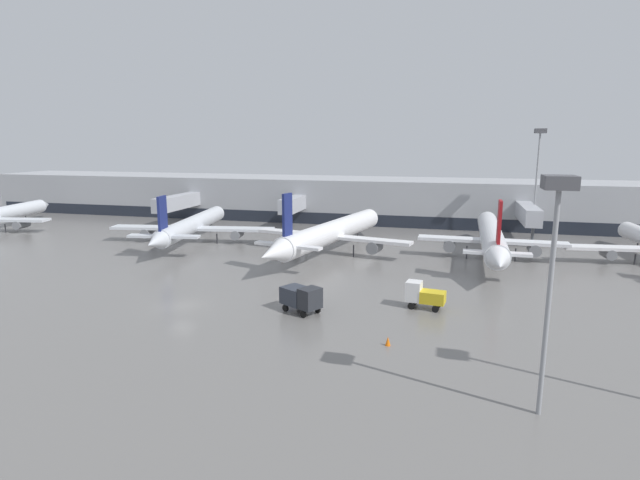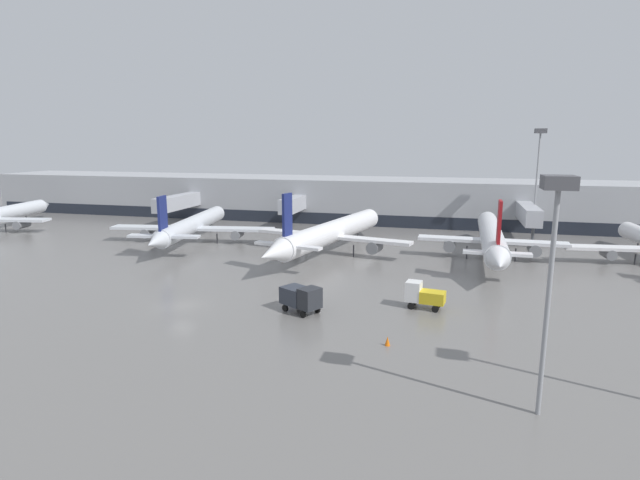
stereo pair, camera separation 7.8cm
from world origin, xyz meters
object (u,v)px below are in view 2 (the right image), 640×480
parked_jet_4 (332,232)px  traffic_cone_1 (387,341)px  parked_jet_0 (192,226)px  service_truck_0 (301,297)px  service_truck_1 (423,295)px  apron_light_mast_1 (555,225)px  parked_jet_3 (492,237)px  apron_light_mast_2 (539,153)px  traffic_cone_0 (283,257)px

parked_jet_4 → traffic_cone_1: bearing=-146.7°
parked_jet_0 → service_truck_0: size_ratio=7.32×
service_truck_1 → apron_light_mast_1: 23.02m
parked_jet_4 → traffic_cone_1: 35.53m
traffic_cone_1 → apron_light_mast_1: (10.46, -8.31, 11.66)m
parked_jet_3 → traffic_cone_1: (-10.62, -35.28, -2.86)m
apron_light_mast_1 → parked_jet_4: bearing=119.2°
apron_light_mast_2 → apron_light_mast_1: bearing=-97.7°
traffic_cone_0 → apron_light_mast_1: 47.09m
traffic_cone_0 → apron_light_mast_1: (28.93, -35.28, 11.68)m
service_truck_0 → service_truck_1: (11.73, 4.27, -0.13)m
parked_jet_4 → service_truck_1: (14.97, -22.65, -1.79)m
parked_jet_3 → parked_jet_4: 23.37m
traffic_cone_1 → apron_light_mast_2: size_ratio=0.04×
parked_jet_4 → service_truck_0: bearing=-160.7°
service_truck_1 → apron_light_mast_2: bearing=-102.6°
parked_jet_0 → service_truck_1: parked_jet_0 is taller
service_truck_0 → parked_jet_3: bearing=85.9°
parked_jet_4 → service_truck_0: size_ratio=8.16×
parked_jet_0 → apron_light_mast_1: (47.88, -43.67, 9.18)m
parked_jet_0 → apron_light_mast_1: apron_light_mast_1 is taller
service_truck_0 → service_truck_1: bearing=50.5°
service_truck_0 → traffic_cone_0: (-9.06, 20.80, -1.21)m
parked_jet_3 → traffic_cone_0: parked_jet_3 is taller
parked_jet_3 → service_truck_1: 26.25m
parked_jet_3 → apron_light_mast_1: 44.46m
parked_jet_0 → parked_jet_4: parked_jet_4 is taller
service_truck_1 → traffic_cone_1: (-2.33, -10.44, -1.06)m
traffic_cone_1 → apron_light_mast_2: 59.00m
service_truck_0 → service_truck_1: same height
traffic_cone_0 → apron_light_mast_2: apron_light_mast_2 is taller
apron_light_mast_2 → traffic_cone_1: bearing=-109.3°
parked_jet_3 → apron_light_mast_1: (-0.16, -43.58, 8.80)m
service_truck_0 → apron_light_mast_2: (28.33, 47.79, 13.31)m
parked_jet_3 → service_truck_0: size_ratio=8.02×
parked_jet_4 → service_truck_0: parked_jet_4 is taller
traffic_cone_0 → service_truck_1: bearing=-38.5°
traffic_cone_1 → traffic_cone_0: bearing=124.4°
parked_jet_4 → parked_jet_0: bearing=97.2°
service_truck_1 → apron_light_mast_2: (16.60, 43.53, 13.44)m
service_truck_0 → traffic_cone_0: size_ratio=6.22×
parked_jet_4 → apron_light_mast_1: apron_light_mast_1 is taller
service_truck_1 → traffic_cone_1: size_ratio=5.15×
traffic_cone_1 → apron_light_mast_2: apron_light_mast_2 is taller
parked_jet_3 → parked_jet_4: bearing=96.8°
service_truck_1 → parked_jet_3: bearing=-100.2°
parked_jet_0 → parked_jet_3: size_ratio=0.91×
service_truck_1 → traffic_cone_1: bearing=85.7°
service_truck_0 → traffic_cone_1: (9.40, -6.17, -1.19)m
parked_jet_0 → parked_jet_3: (48.03, -0.09, 0.38)m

